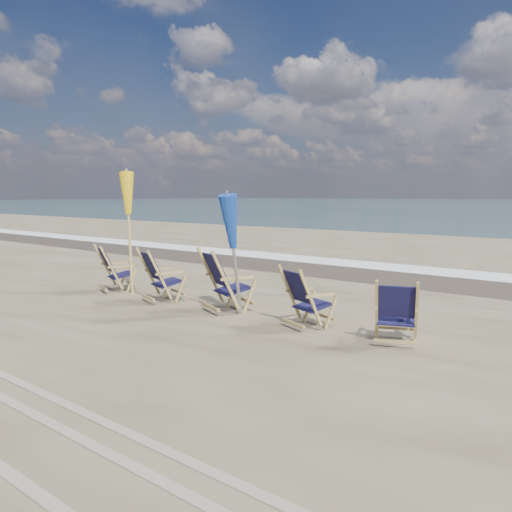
# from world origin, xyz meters

# --- Properties ---
(surf_foam) EXTENTS (200.00, 1.40, 0.01)m
(surf_foam) POSITION_xyz_m (0.00, 8.30, 0.00)
(surf_foam) COLOR silver
(surf_foam) RESTS_ON ground
(wet_sand_strip) EXTENTS (200.00, 2.60, 0.00)m
(wet_sand_strip) POSITION_xyz_m (0.00, 6.80, 0.00)
(wet_sand_strip) COLOR #42362A
(wet_sand_strip) RESTS_ON ground
(beach_chair_0) EXTENTS (0.84, 0.88, 0.98)m
(beach_chair_0) POSITION_xyz_m (-2.90, 1.27, 0.49)
(beach_chair_0) COLOR #131235
(beach_chair_0) RESTS_ON ground
(beach_chair_1) EXTENTS (0.84, 0.89, 1.01)m
(beach_chair_1) POSITION_xyz_m (-1.41, 1.21, 0.50)
(beach_chair_1) COLOR #131235
(beach_chair_1) RESTS_ON ground
(beach_chair_2) EXTENTS (0.95, 1.00, 1.09)m
(beach_chair_2) POSITION_xyz_m (0.07, 1.31, 0.54)
(beach_chair_2) COLOR #131235
(beach_chair_2) RESTS_ON ground
(beach_chair_3) EXTENTS (0.80, 0.85, 0.94)m
(beach_chair_3) POSITION_xyz_m (1.66, 1.33, 0.47)
(beach_chair_3) COLOR #131235
(beach_chair_3) RESTS_ON ground
(beach_chair_4) EXTENTS (0.77, 0.81, 0.89)m
(beach_chair_4) POSITION_xyz_m (3.11, 1.57, 0.45)
(beach_chair_4) COLOR #131235
(beach_chair_4) RESTS_ON ground
(umbrella_yellow) EXTENTS (0.30, 0.30, 2.44)m
(umbrella_yellow) POSITION_xyz_m (-2.73, 1.60, 1.90)
(umbrella_yellow) COLOR #AD8D4D
(umbrella_yellow) RESTS_ON ground
(umbrella_blue) EXTENTS (0.30, 0.30, 1.98)m
(umbrella_blue) POSITION_xyz_m (0.18, 1.42, 1.47)
(umbrella_blue) COLOR #A5A5AD
(umbrella_blue) RESTS_ON ground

